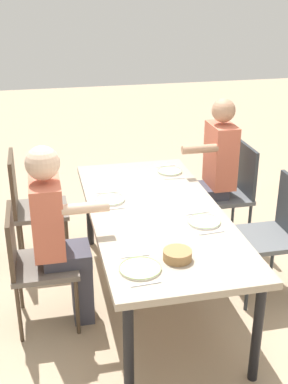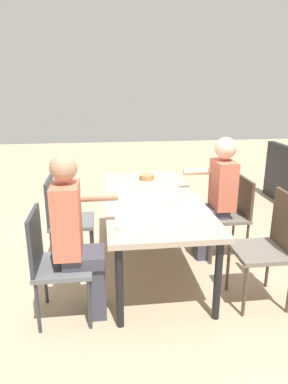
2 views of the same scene
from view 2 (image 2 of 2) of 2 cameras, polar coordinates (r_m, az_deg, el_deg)
ground_plane at (r=3.72m, az=1.24°, el=-11.67°), size 16.00×16.00×0.00m
dining_table at (r=3.44m, az=1.32°, el=-1.84°), size 2.04×0.93×0.73m
chair_west_north at (r=2.81m, az=-14.82°, el=-10.54°), size 0.44×0.44×0.91m
chair_west_south at (r=3.08m, az=20.18°, el=-7.74°), size 0.44×0.44×0.97m
chair_mid_north at (r=3.57m, az=-13.14°, el=-3.85°), size 0.44×0.44×0.92m
chair_mid_south at (r=3.81m, az=14.29°, el=-3.05°), size 0.44×0.44×0.87m
diner_woman_green at (r=3.69m, az=11.85°, el=-0.36°), size 0.35×0.50×1.30m
diner_man_white at (r=2.70m, az=-11.08°, el=-6.83°), size 0.35×0.49×1.33m
plate_0 at (r=2.72m, az=-2.59°, el=-5.65°), size 0.21×0.21×0.02m
fork_0 at (r=2.59m, az=-2.32°, el=-7.06°), size 0.02×0.17×0.01m
spoon_0 at (r=2.86m, az=-2.84°, el=-4.59°), size 0.03×0.17×0.01m
plate_1 at (r=3.24m, az=7.10°, el=-1.88°), size 0.22×0.22×0.02m
fork_1 at (r=3.11m, az=7.76°, el=-2.89°), size 0.02×0.17×0.01m
spoon_1 at (r=3.38m, az=6.48°, el=-1.15°), size 0.02×0.17×0.01m
plate_2 at (r=3.62m, az=-3.50°, el=0.29°), size 0.22×0.22×0.02m
fork_2 at (r=3.48m, az=-3.33°, el=-0.52°), size 0.03×0.17×0.01m
spoon_2 at (r=3.77m, az=-3.65°, el=0.87°), size 0.03×0.17×0.01m
plate_3 at (r=4.15m, az=3.56°, el=2.50°), size 0.24×0.24×0.02m
fork_3 at (r=4.01m, az=3.95°, el=1.87°), size 0.02×0.17×0.01m
spoon_3 at (r=4.29m, az=3.19°, el=2.94°), size 0.03×0.17×0.01m
bread_basket at (r=4.05m, az=0.43°, el=2.46°), size 0.17×0.17×0.06m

